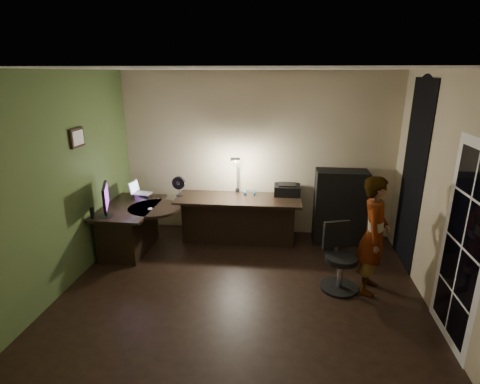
# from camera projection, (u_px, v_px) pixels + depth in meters

# --- Properties ---
(floor) EXTENTS (4.50, 4.00, 0.01)m
(floor) POSITION_uv_depth(u_px,v_px,m) (241.00, 293.00, 4.74)
(floor) COLOR black
(floor) RESTS_ON ground
(ceiling) EXTENTS (4.50, 4.00, 0.01)m
(ceiling) POSITION_uv_depth(u_px,v_px,m) (241.00, 68.00, 3.91)
(ceiling) COLOR silver
(ceiling) RESTS_ON floor
(wall_back) EXTENTS (4.50, 0.01, 2.70)m
(wall_back) POSITION_uv_depth(u_px,v_px,m) (256.00, 155.00, 6.22)
(wall_back) COLOR tan
(wall_back) RESTS_ON floor
(wall_front) EXTENTS (4.50, 0.01, 2.70)m
(wall_front) POSITION_uv_depth(u_px,v_px,m) (202.00, 284.00, 2.43)
(wall_front) COLOR tan
(wall_front) RESTS_ON floor
(wall_left) EXTENTS (0.01, 4.00, 2.70)m
(wall_left) POSITION_uv_depth(u_px,v_px,m) (60.00, 184.00, 4.60)
(wall_left) COLOR tan
(wall_left) RESTS_ON floor
(wall_right) EXTENTS (0.01, 4.00, 2.70)m
(wall_right) POSITION_uv_depth(u_px,v_px,m) (447.00, 200.00, 4.05)
(wall_right) COLOR tan
(wall_right) RESTS_ON floor
(green_wall_overlay) EXTENTS (0.00, 4.00, 2.70)m
(green_wall_overlay) POSITION_uv_depth(u_px,v_px,m) (61.00, 184.00, 4.60)
(green_wall_overlay) COLOR #445A2B
(green_wall_overlay) RESTS_ON floor
(arched_doorway) EXTENTS (0.01, 0.90, 2.60)m
(arched_doorway) POSITION_uv_depth(u_px,v_px,m) (413.00, 176.00, 5.15)
(arched_doorway) COLOR black
(arched_doorway) RESTS_ON floor
(french_door) EXTENTS (0.02, 0.92, 2.10)m
(french_door) POSITION_uv_depth(u_px,v_px,m) (462.00, 247.00, 3.62)
(french_door) COLOR white
(french_door) RESTS_ON floor
(framed_picture) EXTENTS (0.04, 0.30, 0.25)m
(framed_picture) POSITION_uv_depth(u_px,v_px,m) (77.00, 138.00, 4.87)
(framed_picture) COLOR black
(framed_picture) RESTS_ON wall_left
(desk_left) EXTENTS (0.78, 1.27, 0.73)m
(desk_left) POSITION_uv_depth(u_px,v_px,m) (132.00, 228.00, 5.78)
(desk_left) COLOR black
(desk_left) RESTS_ON floor
(desk_right) EXTENTS (2.01, 0.76, 0.75)m
(desk_right) POSITION_uv_depth(u_px,v_px,m) (238.00, 220.00, 6.09)
(desk_right) COLOR black
(desk_right) RESTS_ON floor
(cabinet) EXTENTS (0.81, 0.42, 1.20)m
(cabinet) POSITION_uv_depth(u_px,v_px,m) (340.00, 207.00, 5.99)
(cabinet) COLOR black
(cabinet) RESTS_ON floor
(laptop_stand) EXTENTS (0.24, 0.21, 0.09)m
(laptop_stand) POSITION_uv_depth(u_px,v_px,m) (143.00, 196.00, 6.02)
(laptop_stand) COLOR silver
(laptop_stand) RESTS_ON desk_left
(laptop) EXTENTS (0.32, 0.30, 0.20)m
(laptop) POSITION_uv_depth(u_px,v_px,m) (142.00, 188.00, 5.97)
(laptop) COLOR silver
(laptop) RESTS_ON laptop_stand
(monitor) EXTENTS (0.29, 0.52, 0.34)m
(monitor) POSITION_uv_depth(u_px,v_px,m) (105.00, 205.00, 5.22)
(monitor) COLOR black
(monitor) RESTS_ON desk_left
(mouse) EXTENTS (0.09, 0.11, 0.04)m
(mouse) POSITION_uv_depth(u_px,v_px,m) (150.00, 209.00, 5.53)
(mouse) COLOR silver
(mouse) RESTS_ON desk_left
(phone) EXTENTS (0.08, 0.15, 0.01)m
(phone) POSITION_uv_depth(u_px,v_px,m) (145.00, 200.00, 5.94)
(phone) COLOR black
(phone) RESTS_ON desk_left
(pen) EXTENTS (0.08, 0.14, 0.01)m
(pen) POSITION_uv_depth(u_px,v_px,m) (119.00, 214.00, 5.38)
(pen) COLOR black
(pen) RESTS_ON desk_left
(speaker) EXTENTS (0.08, 0.08, 0.17)m
(speaker) POSITION_uv_depth(u_px,v_px,m) (92.00, 213.00, 5.17)
(speaker) COLOR black
(speaker) RESTS_ON desk_left
(notepad) EXTENTS (0.18, 0.22, 0.01)m
(notepad) POSITION_uv_depth(u_px,v_px,m) (127.00, 214.00, 5.37)
(notepad) COLOR silver
(notepad) RESTS_ON desk_left
(desk_fan) EXTENTS (0.22, 0.13, 0.33)m
(desk_fan) POSITION_uv_depth(u_px,v_px,m) (179.00, 186.00, 6.04)
(desk_fan) COLOR black
(desk_fan) RESTS_ON desk_right
(headphones) EXTENTS (0.20, 0.09, 0.09)m
(headphones) POSITION_uv_depth(u_px,v_px,m) (250.00, 192.00, 6.10)
(headphones) COLOR #136090
(headphones) RESTS_ON desk_right
(printer) EXTENTS (0.43, 0.34, 0.19)m
(printer) POSITION_uv_depth(u_px,v_px,m) (287.00, 190.00, 6.09)
(printer) COLOR black
(printer) RESTS_ON desk_right
(desk_lamp) EXTENTS (0.17, 0.31, 0.68)m
(desk_lamp) POSITION_uv_depth(u_px,v_px,m) (237.00, 173.00, 6.17)
(desk_lamp) COLOR black
(desk_lamp) RESTS_ON desk_right
(office_chair) EXTENTS (0.61, 0.61, 0.86)m
(office_chair) POSITION_uv_depth(u_px,v_px,m) (341.00, 259.00, 4.70)
(office_chair) COLOR black
(office_chair) RESTS_ON floor
(person) EXTENTS (0.49, 0.62, 1.51)m
(person) POSITION_uv_depth(u_px,v_px,m) (374.00, 236.00, 4.59)
(person) COLOR #D8A88C
(person) RESTS_ON floor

